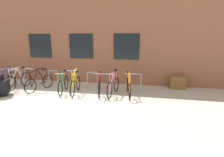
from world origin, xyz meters
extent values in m
plane|color=#B2ADA0|center=(0.00, 0.00, 0.00)|extent=(42.00, 42.00, 0.00)
cube|color=brown|center=(0.00, 6.51, 3.38)|extent=(28.00, 6.62, 6.75)
cube|color=black|center=(-2.40, 3.18, 1.95)|extent=(1.30, 0.04, 1.28)
cube|color=black|center=(0.00, 3.18, 1.95)|extent=(1.30, 0.04, 1.28)
cube|color=black|center=(2.40, 3.18, 1.95)|extent=(1.30, 0.04, 1.28)
cylinder|color=gray|center=(-3.25, 1.90, 0.41)|extent=(0.05, 0.05, 0.82)
cylinder|color=gray|center=(-2.77, 1.90, 0.41)|extent=(0.05, 0.05, 0.82)
cylinder|color=gray|center=(-3.01, 1.90, 0.82)|extent=(0.48, 0.05, 0.05)
cylinder|color=gray|center=(-1.25, 1.90, 0.41)|extent=(0.05, 0.05, 0.82)
cylinder|color=gray|center=(-0.77, 1.90, 0.41)|extent=(0.05, 0.05, 0.82)
cylinder|color=gray|center=(-1.01, 1.90, 0.82)|extent=(0.48, 0.05, 0.05)
cylinder|color=gray|center=(0.75, 1.90, 0.41)|extent=(0.05, 0.05, 0.82)
cylinder|color=gray|center=(1.23, 1.90, 0.41)|extent=(0.05, 0.05, 0.82)
cylinder|color=gray|center=(0.99, 1.90, 0.82)|extent=(0.48, 0.05, 0.05)
cylinder|color=gray|center=(2.75, 1.90, 0.41)|extent=(0.05, 0.05, 0.82)
cylinder|color=gray|center=(3.23, 1.90, 0.41)|extent=(0.05, 0.05, 0.82)
cylinder|color=gray|center=(2.99, 1.90, 0.82)|extent=(0.48, 0.05, 0.05)
torus|color=black|center=(2.14, 1.84, 0.33)|extent=(0.11, 0.69, 0.69)
torus|color=black|center=(2.04, 0.82, 0.33)|extent=(0.11, 0.69, 0.69)
cylinder|color=pink|center=(2.07, 1.10, 0.61)|extent=(0.08, 0.49, 0.69)
cylinder|color=pink|center=(2.11, 1.50, 0.62)|extent=(0.07, 0.37, 0.70)
cylinder|color=pink|center=(2.08, 1.27, 0.95)|extent=(0.11, 0.80, 0.06)
cylinder|color=pink|center=(2.12, 1.59, 0.30)|extent=(0.07, 0.51, 0.07)
cylinder|color=pink|center=(2.13, 1.75, 0.65)|extent=(0.04, 0.20, 0.65)
cylinder|color=pink|center=(2.04, 0.85, 0.63)|extent=(0.04, 0.08, 0.62)
cube|color=black|center=(2.12, 1.66, 1.00)|extent=(0.12, 0.21, 0.06)
cylinder|color=gray|center=(2.05, 0.87, 0.97)|extent=(0.44, 0.07, 0.03)
torus|color=black|center=(-0.26, 1.74, 0.32)|extent=(0.18, 0.67, 0.68)
torus|color=black|center=(-0.03, 0.69, 0.32)|extent=(0.18, 0.67, 0.68)
cylinder|color=#1E7238|center=(-0.09, 0.98, 0.59)|extent=(0.15, 0.51, 0.65)
cylinder|color=#1E7238|center=(-0.18, 1.39, 0.57)|extent=(0.12, 0.39, 0.62)
cylinder|color=#1E7238|center=(-0.13, 1.15, 0.89)|extent=(0.22, 0.83, 0.06)
cylinder|color=#1E7238|center=(-0.20, 1.48, 0.30)|extent=(0.14, 0.53, 0.07)
cylinder|color=#1E7238|center=(-0.24, 1.66, 0.60)|extent=(0.07, 0.20, 0.57)
cylinder|color=#1E7238|center=(-0.03, 0.72, 0.61)|extent=(0.04, 0.08, 0.59)
cube|color=black|center=(-0.22, 1.57, 0.91)|extent=(0.14, 0.22, 0.06)
cylinder|color=gray|center=(-0.04, 0.74, 0.93)|extent=(0.44, 0.12, 0.03)
torus|color=black|center=(2.65, 1.86, 0.32)|extent=(0.16, 0.68, 0.68)
torus|color=black|center=(2.85, 0.78, 0.32)|extent=(0.16, 0.68, 0.68)
cylinder|color=orange|center=(2.80, 1.08, 0.63)|extent=(0.13, 0.53, 0.74)
cylinder|color=orange|center=(2.72, 1.51, 0.59)|extent=(0.11, 0.40, 0.65)
cylinder|color=orange|center=(2.76, 1.26, 0.95)|extent=(0.19, 0.86, 0.13)
cylinder|color=orange|center=(2.70, 1.59, 0.30)|extent=(0.12, 0.55, 0.07)
cylinder|color=orange|center=(2.67, 1.78, 0.61)|extent=(0.06, 0.20, 0.59)
cylinder|color=orange|center=(2.85, 0.81, 0.66)|extent=(0.04, 0.08, 0.68)
cube|color=black|center=(2.69, 1.69, 0.93)|extent=(0.13, 0.21, 0.06)
cylinder|color=gray|center=(2.84, 0.83, 1.02)|extent=(0.44, 0.10, 0.03)
torus|color=black|center=(-1.25, 1.79, 0.31)|extent=(0.18, 0.66, 0.66)
torus|color=black|center=(-1.47, 0.77, 0.31)|extent=(0.18, 0.66, 0.66)
cylinder|color=black|center=(-1.41, 1.05, 0.66)|extent=(0.14, 0.50, 0.80)
cylinder|color=black|center=(-1.32, 1.44, 0.58)|extent=(0.11, 0.37, 0.65)
cylinder|color=black|center=(-1.37, 1.21, 0.98)|extent=(0.21, 0.81, 0.18)
cylinder|color=black|center=(-1.30, 1.53, 0.29)|extent=(0.13, 0.52, 0.07)
cylinder|color=black|center=(-1.26, 1.70, 0.61)|extent=(0.07, 0.20, 0.60)
cylinder|color=black|center=(-1.46, 0.79, 0.68)|extent=(0.04, 0.08, 0.74)
cube|color=black|center=(-1.28, 1.61, 0.93)|extent=(0.14, 0.22, 0.06)
cylinder|color=gray|center=(-1.46, 0.82, 1.08)|extent=(0.44, 0.12, 0.03)
torus|color=black|center=(-3.20, 1.72, 0.36)|extent=(0.20, 0.75, 0.76)
torus|color=black|center=(-3.00, 0.79, 0.36)|extent=(0.20, 0.75, 0.76)
cylinder|color=#233893|center=(-3.05, 1.05, 0.64)|extent=(0.13, 0.45, 0.68)
cylinder|color=#233893|center=(-3.13, 1.40, 0.62)|extent=(0.11, 0.33, 0.65)
cylinder|color=#233893|center=(-3.09, 1.19, 0.96)|extent=(0.19, 0.72, 0.06)
cylinder|color=#233893|center=(-3.15, 1.49, 0.33)|extent=(0.13, 0.47, 0.08)
cylinder|color=#233893|center=(-3.18, 1.63, 0.65)|extent=(0.07, 0.20, 0.59)
cylinder|color=#233893|center=(-3.00, 0.81, 0.66)|extent=(0.04, 0.08, 0.61)
cube|color=black|center=(-3.16, 1.55, 0.97)|extent=(0.14, 0.22, 0.06)
torus|color=black|center=(-2.50, 1.89, 0.34)|extent=(0.08, 0.72, 0.72)
torus|color=black|center=(-2.56, 0.86, 0.34)|extent=(0.08, 0.72, 0.72)
cylinder|color=silver|center=(-2.55, 1.15, 0.66)|extent=(0.06, 0.50, 0.76)
cylinder|color=silver|center=(-2.52, 1.54, 0.62)|extent=(0.06, 0.37, 0.68)
cylinder|color=silver|center=(-2.54, 1.31, 0.99)|extent=(0.08, 0.80, 0.12)
cylinder|color=silver|center=(-2.52, 1.63, 0.31)|extent=(0.05, 0.52, 0.07)
cylinder|color=silver|center=(-2.51, 1.80, 0.64)|extent=(0.04, 0.20, 0.61)
cylinder|color=silver|center=(-2.56, 0.89, 0.68)|extent=(0.03, 0.08, 0.69)
cube|color=black|center=(-2.51, 1.71, 0.98)|extent=(0.11, 0.21, 0.06)
cylinder|color=gray|center=(-2.56, 0.91, 1.06)|extent=(0.44, 0.05, 0.03)
torus|color=black|center=(0.35, 1.74, 0.32)|extent=(0.15, 0.69, 0.69)
torus|color=black|center=(0.51, 0.71, 0.32)|extent=(0.15, 0.69, 0.69)
cylinder|color=yellow|center=(0.47, 0.99, 0.66)|extent=(0.11, 0.51, 0.79)
cylinder|color=yellow|center=(0.40, 1.40, 0.57)|extent=(0.09, 0.38, 0.61)
cylinder|color=yellow|center=(0.44, 1.16, 0.96)|extent=(0.16, 0.82, 0.21)
cylinder|color=yellow|center=(0.39, 1.48, 0.30)|extent=(0.11, 0.52, 0.07)
cylinder|color=yellow|center=(0.36, 1.66, 0.60)|extent=(0.06, 0.20, 0.55)
cylinder|color=yellow|center=(0.51, 0.73, 0.69)|extent=(0.04, 0.08, 0.73)
cube|color=black|center=(0.37, 1.57, 0.90)|extent=(0.13, 0.21, 0.06)
cylinder|color=gray|center=(0.50, 0.76, 1.08)|extent=(0.44, 0.09, 0.03)
torus|color=black|center=(1.36, 1.83, 0.34)|extent=(0.21, 0.70, 0.71)
torus|color=black|center=(1.62, 0.76, 0.34)|extent=(0.21, 0.70, 0.71)
cylinder|color=red|center=(1.55, 1.06, 0.62)|extent=(0.16, 0.52, 0.68)
cylinder|color=red|center=(1.45, 1.48, 0.58)|extent=(0.13, 0.40, 0.60)
cylinder|color=red|center=(1.51, 1.23, 0.91)|extent=(0.24, 0.85, 0.12)
cylinder|color=red|center=(1.42, 1.56, 0.31)|extent=(0.15, 0.54, 0.07)
cylinder|color=red|center=(1.38, 1.74, 0.60)|extent=(0.07, 0.20, 0.54)
cylinder|color=red|center=(1.61, 0.79, 0.64)|extent=(0.05, 0.08, 0.61)
cube|color=black|center=(1.40, 1.65, 0.90)|extent=(0.14, 0.22, 0.06)
cylinder|color=gray|center=(1.61, 0.81, 0.98)|extent=(0.43, 0.13, 0.03)
cylinder|color=gray|center=(-1.98, 0.50, 0.21)|extent=(0.50, 0.29, 0.03)
cube|color=brown|center=(4.92, 2.85, 0.30)|extent=(0.70, 0.44, 0.60)
camera|label=1|loc=(3.52, -5.95, 2.35)|focal=28.95mm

